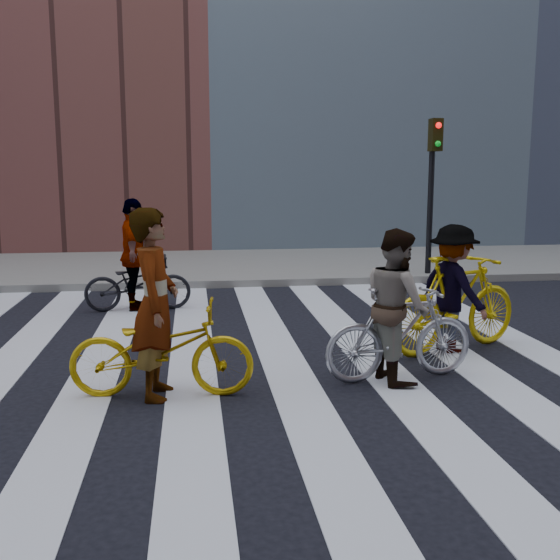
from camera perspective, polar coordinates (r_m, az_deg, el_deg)
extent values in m
plane|color=black|center=(8.08, -3.71, -7.05)|extent=(100.00, 100.00, 0.00)
cube|color=gray|center=(15.40, -5.65, 1.20)|extent=(100.00, 5.00, 0.15)
cube|color=silver|center=(8.37, -23.00, -7.19)|extent=(0.55, 10.00, 0.01)
cube|color=silver|center=(8.14, -15.46, -7.21)|extent=(0.55, 10.00, 0.01)
cube|color=silver|center=(8.06, -7.64, -7.11)|extent=(0.55, 10.00, 0.01)
cube|color=silver|center=(8.13, 0.19, -6.88)|extent=(0.55, 10.00, 0.01)
cube|color=silver|center=(8.35, 7.74, -6.53)|extent=(0.55, 10.00, 0.01)
cube|color=silver|center=(8.70, 14.78, -6.10)|extent=(0.55, 10.00, 0.01)
cube|color=silver|center=(9.17, 21.19, -5.64)|extent=(0.55, 10.00, 0.01)
cylinder|color=black|center=(14.03, 12.95, 6.45)|extent=(0.12, 0.12, 3.20)
cube|color=black|center=(13.89, 13.39, 12.19)|extent=(0.22, 0.28, 0.65)
sphere|color=red|center=(13.76, 13.65, 12.96)|extent=(0.12, 0.12, 0.12)
sphere|color=#0CCC26|center=(13.74, 13.59, 11.46)|extent=(0.12, 0.12, 0.12)
imported|color=#C39A0A|center=(6.84, -10.28, -5.99)|extent=(1.93, 0.82, 0.99)
imported|color=#A6A7AF|center=(7.37, 10.41, -4.60)|extent=(1.81, 0.75, 1.05)
imported|color=gold|center=(8.65, 15.08, -1.98)|extent=(2.15, 1.33, 1.25)
imported|color=black|center=(11.07, -12.28, -0.28)|extent=(1.77, 0.73, 0.91)
imported|color=slate|center=(6.73, -10.83, -2.07)|extent=(0.53, 0.75, 1.94)
imported|color=slate|center=(7.28, 10.11, -2.19)|extent=(0.75, 0.91, 1.69)
imported|color=slate|center=(8.60, 14.82, -0.74)|extent=(0.96, 1.21, 1.63)
imported|color=slate|center=(11.01, -12.63, 2.14)|extent=(0.53, 1.12, 1.85)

